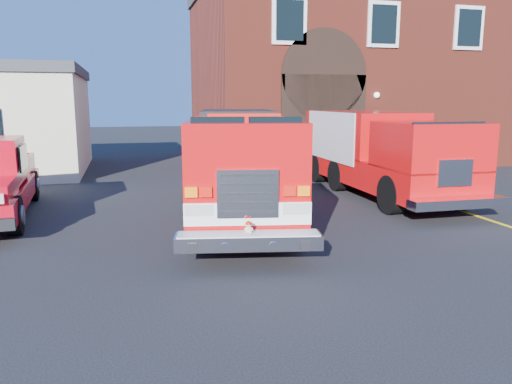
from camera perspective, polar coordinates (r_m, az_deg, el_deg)
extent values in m
plane|color=black|center=(10.71, -1.64, -5.73)|extent=(100.00, 100.00, 0.00)
cube|color=yellow|center=(14.43, 23.41, -2.35)|extent=(0.12, 3.00, 0.01)
cube|color=yellow|center=(16.83, 17.15, -0.23)|extent=(0.12, 3.00, 0.01)
cube|color=yellow|center=(19.40, 12.50, 1.35)|extent=(0.12, 3.00, 0.01)
cube|color=maroon|center=(26.58, 10.74, 12.45)|extent=(15.00, 10.00, 8.00)
cube|color=black|center=(20.57, 7.69, 7.60)|extent=(3.60, 0.12, 4.00)
cylinder|color=black|center=(20.57, 7.83, 13.17)|extent=(3.60, 0.12, 3.60)
cube|color=black|center=(20.22, 3.85, 18.99)|extent=(1.40, 0.10, 1.80)
cube|color=black|center=(21.81, 14.39, 18.07)|extent=(1.40, 0.10, 1.80)
cube|color=black|center=(23.96, 23.17, 16.86)|extent=(1.40, 0.10, 1.80)
cylinder|color=black|center=(10.27, -6.93, -3.59)|extent=(0.51, 1.06, 1.01)
cylinder|color=black|center=(10.35, 4.36, -3.42)|extent=(0.51, 1.06, 1.01)
cube|color=red|center=(13.09, -1.83, 0.76)|extent=(3.84, 8.58, 0.83)
cube|color=red|center=(15.06, -2.13, 6.09)|extent=(3.03, 4.42, 1.47)
cube|color=red|center=(10.29, -1.36, 4.34)|extent=(2.82, 3.33, 1.38)
cube|color=black|center=(9.11, -1.07, 5.88)|extent=(2.00, 0.46, 0.87)
cube|color=red|center=(10.24, -1.38, 8.60)|extent=(1.51, 0.59, 0.13)
cube|color=white|center=(8.97, -0.94, -2.53)|extent=(2.27, 0.49, 0.41)
cube|color=silver|center=(8.88, -0.94, -0.23)|extent=(1.10, 0.27, 0.87)
cube|color=silver|center=(8.83, -0.84, -5.65)|extent=(2.63, 0.99, 0.26)
cube|color=#B7B7BF|center=(15.07, -6.56, 6.03)|extent=(0.67, 3.26, 1.20)
cube|color=#B7B7BF|center=(15.14, 2.30, 6.11)|extent=(0.67, 3.26, 1.20)
sphere|color=#DAB489|center=(8.77, -0.85, -4.38)|extent=(0.15, 0.15, 0.13)
sphere|color=#DAB489|center=(8.75, -0.85, -3.78)|extent=(0.12, 0.12, 0.11)
sphere|color=#DAB489|center=(8.75, -1.12, -3.53)|extent=(0.05, 0.05, 0.04)
sphere|color=#DAB489|center=(8.75, -0.59, -3.52)|extent=(0.05, 0.05, 0.04)
ellipsoid|color=red|center=(8.74, -0.85, -3.57)|extent=(0.13, 0.13, 0.06)
cylinder|color=red|center=(8.74, -0.85, -3.68)|extent=(0.15, 0.15, 0.01)
cylinder|color=black|center=(12.38, -25.90, -2.44)|extent=(0.37, 0.91, 0.89)
cylinder|color=black|center=(13.66, 15.23, -0.31)|extent=(0.35, 1.05, 1.04)
cylinder|color=black|center=(14.77, 22.33, 0.06)|extent=(0.35, 1.05, 1.04)
cube|color=red|center=(16.41, 14.02, 2.50)|extent=(2.51, 7.62, 0.85)
cube|color=red|center=(17.57, 12.03, 6.66)|extent=(2.46, 4.78, 1.42)
cube|color=red|center=(14.02, 19.23, 5.02)|extent=(2.41, 2.32, 1.23)
cube|color=#B7B7BF|center=(17.09, 8.38, 6.36)|extent=(0.11, 3.98, 1.61)
cube|color=#B7B7BF|center=(18.12, 15.44, 6.32)|extent=(0.11, 3.98, 1.61)
cube|color=silver|center=(13.07, 22.14, -1.19)|extent=(2.57, 0.47, 0.24)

